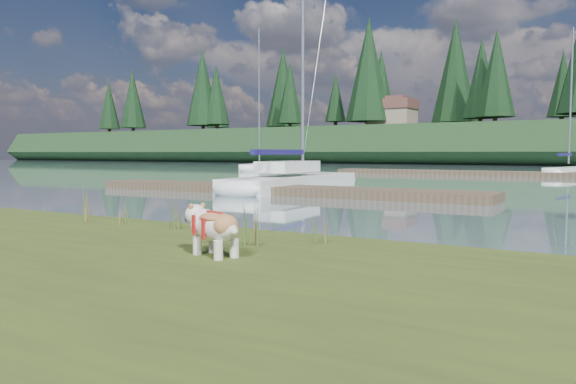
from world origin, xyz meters
The scene contains 20 objects.
ground centered at (0.00, 30.00, 0.00)m, with size 200.00×200.00×0.00m, color slate.
ridge centered at (0.00, 73.00, 2.50)m, with size 200.00×20.00×5.00m, color #193218.
bulldog centered at (3.15, -3.62, 0.70)m, with size 0.96×0.58×0.57m.
sailboat_main centered at (-4.72, 12.39, 0.42)m, with size 2.44×10.10×14.28m.
dock_near centered at (-4.00, 9.00, 0.15)m, with size 16.00×2.00×0.30m, color #4C3D2C.
dock_far centered at (2.00, 30.00, 0.15)m, with size 26.00×2.20×0.30m, color #4C3D2C.
sailboat_bg_0 centered at (-19.95, 32.18, 0.32)m, with size 4.51×8.43×12.12m.
sailboat_bg_2 centered at (4.24, 32.73, 0.33)m, with size 2.80×6.43×9.68m.
weed_0 centered at (0.05, -2.19, 0.56)m, with size 0.17×0.14×0.49m.
weed_1 centered at (1.22, -2.12, 0.59)m, with size 0.17×0.14×0.57m.
weed_2 centered at (3.13, -2.87, 0.66)m, with size 0.17×0.14×0.74m.
weed_3 centered at (-0.73, -2.25, 0.62)m, with size 0.17×0.14×0.64m.
weed_4 centered at (2.52, -2.98, 0.55)m, with size 0.17×0.14×0.47m.
weed_5 centered at (3.79, -2.19, 0.59)m, with size 0.17×0.14×0.58m.
mud_lip centered at (0.00, -1.60, 0.07)m, with size 60.00×0.50×0.14m, color #33281C.
conifer_0 centered at (-55.00, 67.00, 12.64)m, with size 5.72×5.72×14.15m.
conifer_1 centered at (-40.00, 71.00, 11.28)m, with size 4.40×4.40×11.30m.
conifer_2 centered at (-25.00, 68.00, 13.54)m, with size 6.60×6.60×16.05m.
conifer_3 centered at (-10.00, 72.00, 11.74)m, with size 4.84×4.84×12.25m.
house_0 centered at (-22.00, 70.00, 7.31)m, with size 6.30×5.30×4.65m.
Camera 1 is at (7.14, -8.65, 1.53)m, focal length 35.00 mm.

